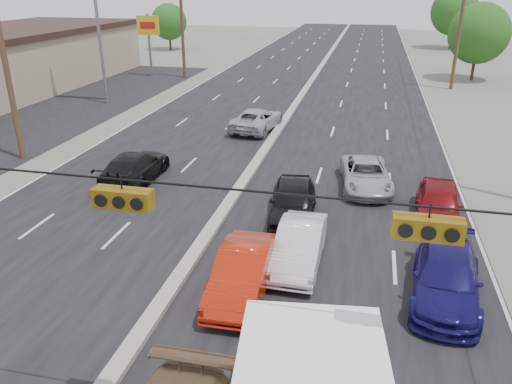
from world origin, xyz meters
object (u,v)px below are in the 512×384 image
tree_left_far (169,22)px  tree_right_far (455,12)px  tree_right_mid (479,33)px  oncoming_far (257,120)px  queue_car_a (293,202)px  queue_car_c (366,175)px  queue_car_d (446,278)px  red_sedan (242,273)px  queue_car_e (438,204)px  oncoming_near (135,167)px  utility_pole_left_c (182,24)px  utility_pole_left_b (5,62)px  queue_car_b (299,246)px  utility_pole_right_c (460,29)px  pole_sign_far (148,31)px

tree_left_far → tree_right_far: bearing=14.7°
tree_right_mid → oncoming_far: size_ratio=1.42×
queue_car_a → queue_car_c: size_ratio=0.98×
tree_right_mid → queue_car_d: size_ratio=1.51×
red_sedan → queue_car_e: 9.14m
oncoming_near → utility_pole_left_c: bearing=-76.6°
queue_car_a → oncoming_far: size_ratio=0.90×
utility_pole_left_c → tree_right_far: 41.38m
utility_pole_left_b → tree_left_far: utility_pole_left_b is taller
utility_pole_left_c → queue_car_e: size_ratio=2.30×
utility_pole_left_c → queue_car_a: utility_pole_left_c is taller
queue_car_b → oncoming_far: oncoming_far is taller
oncoming_near → oncoming_far: size_ratio=1.00×
utility_pole_right_c → queue_car_e: (-3.98, -27.99, -4.37)m
utility_pole_left_c → tree_left_far: size_ratio=1.63×
queue_car_c → queue_car_d: (2.55, -8.36, 0.05)m
queue_car_e → oncoming_near: bearing=-179.9°
utility_pole_left_b → queue_car_c: 18.69m
tree_right_mid → queue_car_e: 33.81m
queue_car_a → utility_pole_left_b: bearing=158.4°
tree_right_far → queue_car_b: (-12.38, -62.48, -4.26)m
oncoming_near → tree_left_far: bearing=-72.3°
utility_pole_left_b → oncoming_near: (7.41, -1.74, -4.38)m
queue_car_c → tree_right_far: bearing=72.1°
utility_pole_right_c → oncoming_near: bearing=-123.3°
tree_right_mid → queue_car_b: tree_right_mid is taller
utility_pole_left_b → utility_pole_left_c: bearing=90.0°
queue_car_b → queue_car_e: bearing=42.8°
tree_right_far → queue_car_d: bearing=-97.0°
utility_pole_left_b → queue_car_a: 16.52m
utility_pole_left_c → queue_car_a: bearing=-62.2°
red_sedan → utility_pole_right_c: bearing=71.9°
pole_sign_far → tree_right_far: 43.87m
utility_pole_right_c → red_sedan: 36.34m
queue_car_a → queue_car_d: 6.85m
tree_right_far → oncoming_near: tree_right_far is taller
utility_pole_left_c → red_sedan: (14.68, -34.57, -4.39)m
queue_car_e → pole_sign_far: bearing=136.5°
tree_right_far → utility_pole_right_c: bearing=-96.7°
utility_pole_left_b → oncoming_far: (11.10, 8.27, -4.41)m
tree_right_mid → queue_car_b: 39.34m
tree_left_far → red_sedan: (24.18, -54.57, -3.00)m
oncoming_far → tree_right_far: bearing=-103.1°
queue_car_b → oncoming_near: 10.43m
utility_pole_left_c → queue_car_d: 39.60m
pole_sign_far → queue_car_d: bearing=-54.1°
utility_pole_right_c → queue_car_d: (-4.31, -33.47, -4.42)m
queue_car_b → tree_left_far: bearing=116.3°
red_sedan → oncoming_far: red_sedan is taller
utility_pole_left_c → oncoming_far: 20.56m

